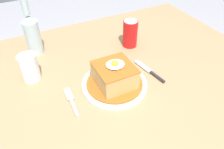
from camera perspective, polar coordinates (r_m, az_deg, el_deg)
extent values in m
cube|color=#A87F56|center=(0.90, 0.74, -0.03)|extent=(1.25, 0.92, 0.04)
cylinder|color=#A87F56|center=(1.62, 11.66, 3.23)|extent=(0.07, 0.07, 0.70)
cylinder|color=white|center=(0.82, 0.63, -2.68)|extent=(0.24, 0.24, 0.01)
torus|color=white|center=(0.81, 0.64, -2.30)|extent=(0.24, 0.24, 0.01)
cylinder|color=#B75B1E|center=(0.81, 0.64, -2.26)|extent=(0.21, 0.21, 0.01)
cube|color=tan|center=(0.79, 0.66, -0.16)|extent=(0.13, 0.13, 0.07)
cube|color=#B75B1E|center=(0.76, 0.68, 2.00)|extent=(0.13, 0.14, 0.00)
ellipsoid|color=white|center=(0.76, 0.82, 2.65)|extent=(0.07, 0.06, 0.01)
sphere|color=yellow|center=(0.76, 0.68, 2.68)|extent=(0.03, 0.03, 0.03)
cylinder|color=silver|center=(0.75, -9.75, -8.31)|extent=(0.02, 0.08, 0.01)
cube|color=silver|center=(0.80, -11.06, -5.10)|extent=(0.02, 0.05, 0.00)
cylinder|color=silver|center=(0.81, -10.99, -3.80)|extent=(0.00, 0.03, 0.00)
cylinder|color=silver|center=(0.81, -11.53, -3.95)|extent=(0.00, 0.03, 0.00)
cylinder|color=silver|center=(0.81, -12.07, -4.10)|extent=(0.00, 0.03, 0.00)
cylinder|color=#262628|center=(0.87, 11.62, -0.58)|extent=(0.02, 0.08, 0.01)
cube|color=silver|center=(0.91, 8.04, 2.17)|extent=(0.03, 0.09, 0.00)
cylinder|color=red|center=(1.02, 4.70, 10.45)|extent=(0.07, 0.07, 0.12)
cylinder|color=silver|center=(0.99, 4.90, 13.58)|extent=(0.06, 0.06, 0.00)
cylinder|color=#ADC6CC|center=(1.01, -19.65, 8.95)|extent=(0.06, 0.06, 0.15)
cone|color=#ADC6CC|center=(0.98, -20.78, 13.30)|extent=(0.06, 0.06, 0.03)
cylinder|color=#ADC6CC|center=(0.95, -21.61, 16.39)|extent=(0.03, 0.03, 0.08)
cylinder|color=#3F2314|center=(0.89, -20.21, 0.51)|extent=(0.06, 0.06, 0.06)
cylinder|color=silver|center=(0.88, -20.55, 1.70)|extent=(0.07, 0.07, 0.10)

